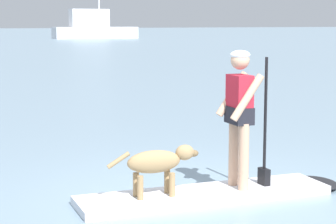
{
  "coord_description": "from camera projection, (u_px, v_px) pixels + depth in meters",
  "views": [
    {
      "loc": [
        -3.4,
        -6.19,
        2.06
      ],
      "look_at": [
        0.0,
        1.0,
        0.9
      ],
      "focal_mm": 66.45,
      "sensor_mm": 36.0,
      "label": 1
    }
  ],
  "objects": [
    {
      "name": "paddleboard",
      "position": [
        222.0,
        193.0,
        7.34
      ],
      "size": [
        3.34,
        0.94,
        0.1
      ],
      "color": "silver",
      "rests_on": "ground_plane"
    },
    {
      "name": "dog",
      "position": [
        158.0,
        163.0,
        7.0
      ],
      "size": [
        1.09,
        0.27,
        0.57
      ],
      "color": "#997A51",
      "rests_on": "paddleboard"
    },
    {
      "name": "person_paddler",
      "position": [
        241.0,
        109.0,
        7.28
      ],
      "size": [
        0.62,
        0.5,
        1.63
      ],
      "color": "tan",
      "rests_on": "paddleboard"
    },
    {
      "name": "moored_boat_far_starboard",
      "position": [
        93.0,
        27.0,
        77.92
      ],
      "size": [
        10.64,
        2.89,
        10.3
      ],
      "color": "silver",
      "rests_on": "ground_plane"
    },
    {
      "name": "ground_plane",
      "position": [
        204.0,
        199.0,
        7.27
      ],
      "size": [
        400.0,
        400.0,
        0.0
      ],
      "primitive_type": "plane",
      "color": "gray"
    }
  ]
}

